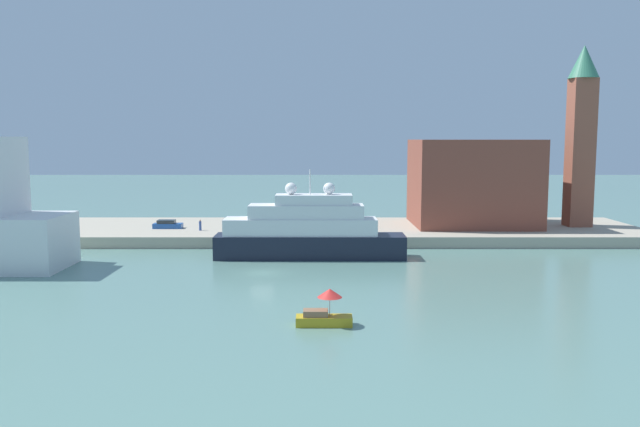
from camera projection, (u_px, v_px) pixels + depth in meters
name	position (u px, v px, depth m)	size (l,w,h in m)	color
ground	(265.00, 273.00, 72.23)	(400.00, 400.00, 0.00)	slate
quay_dock	(281.00, 231.00, 99.18)	(110.00, 22.44, 1.59)	#ADA38E
large_yacht	(310.00, 232.00, 81.12)	(23.83, 4.70, 11.16)	black
small_motorboat	(328.00, 311.00, 51.73)	(4.52, 2.00, 3.02)	#B7991E
harbor_building	(476.00, 182.00, 100.08)	(18.22, 15.52, 13.23)	brown
bell_tower	(585.00, 129.00, 97.63)	(4.54, 4.54, 27.31)	#93513D
parked_car	(171.00, 225.00, 96.91)	(4.29, 1.73, 1.27)	#1E4C99
person_figure	(203.00, 225.00, 94.47)	(0.36, 0.36, 1.61)	#334C8C
mooring_bollard	(270.00, 233.00, 88.76)	(0.37, 0.37, 0.87)	black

